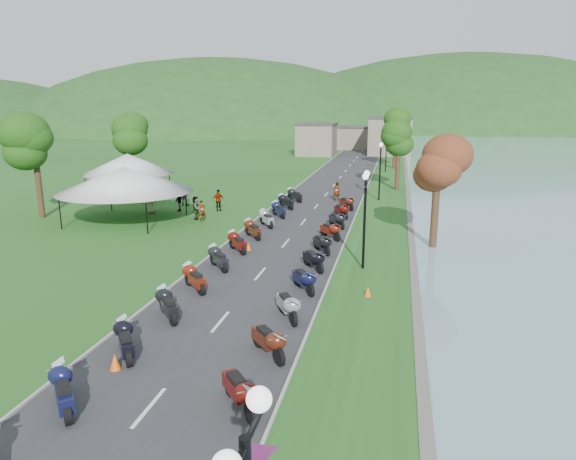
# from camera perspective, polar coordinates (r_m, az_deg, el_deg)

# --- Properties ---
(road) EXTENTS (7.00, 120.00, 0.02)m
(road) POSITION_cam_1_polar(r_m,az_deg,el_deg) (48.90, 4.27, 3.97)
(road) COLOR #323234
(road) RESTS_ON ground
(hills_backdrop) EXTENTS (360.00, 120.00, 76.00)m
(hills_backdrop) POSITION_cam_1_polar(r_m,az_deg,el_deg) (208.02, 10.51, 11.29)
(hills_backdrop) COLOR #285621
(hills_backdrop) RESTS_ON ground
(far_building) EXTENTS (18.00, 16.00, 5.00)m
(far_building) POSITION_cam_1_polar(r_m,az_deg,el_deg) (93.32, 6.95, 10.13)
(far_building) COLOR gray
(far_building) RESTS_ON ground
(moto_row_left) EXTENTS (2.60, 44.48, 1.10)m
(moto_row_left) POSITION_cam_1_polar(r_m,az_deg,el_deg) (25.36, -8.77, -4.24)
(moto_row_left) COLOR #331411
(moto_row_left) RESTS_ON ground
(moto_row_right) EXTENTS (2.60, 31.20, 1.10)m
(moto_row_right) POSITION_cam_1_polar(r_m,az_deg,el_deg) (28.05, 3.38, -2.33)
(moto_row_right) COLOR #331411
(moto_row_right) RESTS_ON ground
(vendor_tent_main) EXTENTS (6.41, 6.41, 4.00)m
(vendor_tent_main) POSITION_cam_1_polar(r_m,az_deg,el_deg) (38.97, -17.55, 3.81)
(vendor_tent_main) COLOR silver
(vendor_tent_main) RESTS_ON ground
(vendor_tent_side) EXTENTS (5.39, 5.39, 4.00)m
(vendor_tent_side) POSITION_cam_1_polar(r_m,az_deg,el_deg) (49.12, -17.27, 5.78)
(vendor_tent_side) COLOR silver
(vendor_tent_side) RESTS_ON ground
(tree_park_left) EXTENTS (3.33, 3.33, 9.25)m
(tree_park_left) POSITION_cam_1_polar(r_m,az_deg,el_deg) (42.39, -26.25, 7.38)
(tree_park_left) COLOR #245915
(tree_park_left) RESTS_ON ground
(tree_lakeside) EXTENTS (2.80, 2.80, 7.77)m
(tree_lakeside) POSITION_cam_1_polar(r_m,az_deg,el_deg) (31.31, 16.22, 5.09)
(tree_lakeside) COLOR #245915
(tree_lakeside) RESTS_ON ground
(pedestrian_a) EXTENTS (0.64, 0.69, 1.54)m
(pedestrian_a) POSITION_cam_1_polar(r_m,az_deg,el_deg) (38.10, -9.47, 0.98)
(pedestrian_a) COLOR slate
(pedestrian_a) RESTS_ON ground
(pedestrian_b) EXTENTS (0.87, 0.48, 1.78)m
(pedestrian_b) POSITION_cam_1_polar(r_m,az_deg,el_deg) (44.37, -11.41, 2.70)
(pedestrian_b) COLOR slate
(pedestrian_b) RESTS_ON ground
(pedestrian_c) EXTENTS (1.21, 1.31, 1.96)m
(pedestrian_c) POSITION_cam_1_polar(r_m,az_deg,el_deg) (42.02, -12.03, 2.06)
(pedestrian_c) COLOR slate
(pedestrian_c) RESTS_ON ground
(traffic_cone_near) EXTENTS (0.36, 0.36, 0.57)m
(traffic_cone_near) POSITION_cam_1_polar(r_m,az_deg,el_deg) (17.91, -18.66, -13.70)
(traffic_cone_near) COLOR #F2590C
(traffic_cone_near) RESTS_ON ground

